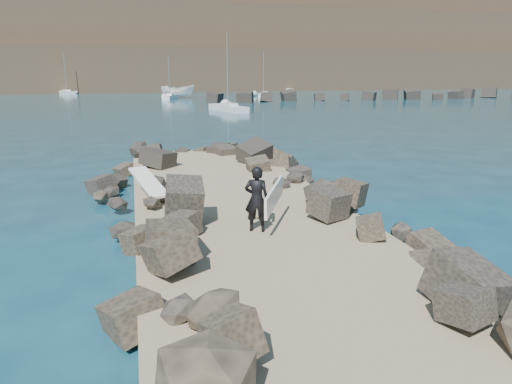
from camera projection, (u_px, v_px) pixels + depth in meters
ground at (247, 235)px, 12.77m from camera, size 800.00×800.00×0.00m
jetty at (267, 251)px, 10.83m from camera, size 6.00×26.00×0.60m
riprap_left at (140, 247)px, 10.52m from camera, size 2.60×22.00×1.00m
riprap_right at (368, 226)px, 11.96m from camera, size 2.60×22.00×1.00m
breakwater_secondary at (378, 96)px, 72.68m from camera, size 52.00×4.00×1.20m
headland at (166, 37)px, 160.63m from camera, size 360.00×140.00×32.00m
surfboard_resting at (148, 186)px, 14.01m from camera, size 1.17×2.31×0.07m
boat_imported at (178, 91)px, 77.58m from camera, size 6.06×3.27×2.22m
surfer_with_board at (259, 199)px, 11.13m from camera, size 1.31×1.81×1.63m
sailboat_b at (170, 97)px, 74.72m from camera, size 3.00×5.75×6.96m
sailboat_e at (67, 93)px, 90.14m from camera, size 3.89×6.82×8.17m
sailboat_c at (228, 108)px, 52.35m from camera, size 3.46×7.40×8.71m
sailboat_f at (284, 89)px, 105.97m from camera, size 2.62×5.40×6.57m
sailboat_d at (264, 95)px, 81.09m from camera, size 3.52×6.55×7.84m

